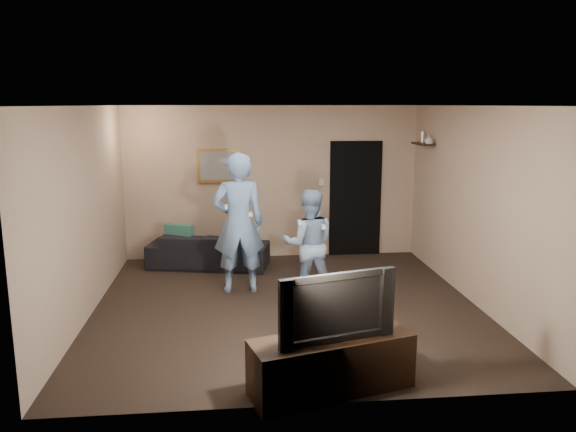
{
  "coord_description": "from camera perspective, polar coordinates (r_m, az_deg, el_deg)",
  "views": [
    {
      "loc": [
        -0.69,
        -7.01,
        2.62
      ],
      "look_at": [
        0.05,
        0.3,
        1.15
      ],
      "focal_mm": 35.0,
      "sensor_mm": 36.0,
      "label": 1
    }
  ],
  "objects": [
    {
      "name": "wii_player_left",
      "position": [
        7.86,
        -5.05,
        -0.73
      ],
      "size": [
        0.75,
        0.55,
        1.97
      ],
      "color": "#7197C5",
      "rests_on": "ground"
    },
    {
      "name": "throw_pillow",
      "position": [
        9.25,
        -11.0,
        -2.28
      ],
      "size": [
        0.49,
        0.31,
        0.47
      ],
      "primitive_type": "cube",
      "rotation": [
        0.0,
        0.0,
        -0.37
      ],
      "color": "#1A4F43",
      "rests_on": "sofa"
    },
    {
      "name": "doorway",
      "position": [
        9.86,
        6.85,
        1.77
      ],
      "size": [
        0.9,
        0.06,
        2.0
      ],
      "primitive_type": "cube",
      "color": "black",
      "rests_on": "ground"
    },
    {
      "name": "ceiling",
      "position": [
        7.05,
        -0.16,
        11.15
      ],
      "size": [
        5.0,
        5.0,
        0.04
      ],
      "primitive_type": "cube",
      "color": "silver",
      "rests_on": "wall_back"
    },
    {
      "name": "wall_shelf",
      "position": [
        9.36,
        13.56,
        7.14
      ],
      "size": [
        0.2,
        0.6,
        0.03
      ],
      "primitive_type": "cube",
      "color": "black",
      "rests_on": "wall_right"
    },
    {
      "name": "shelf_figurine",
      "position": [
        9.39,
        13.52,
        7.79
      ],
      "size": [
        0.06,
        0.06,
        0.18
      ],
      "primitive_type": "cylinder",
      "color": "silver",
      "rests_on": "wall_shelf"
    },
    {
      "name": "wall_left",
      "position": [
        7.36,
        -19.91,
        0.3
      ],
      "size": [
        0.04,
        5.0,
        2.6
      ],
      "primitive_type": "cube",
      "color": "tan",
      "rests_on": "ground"
    },
    {
      "name": "wall_right",
      "position": [
        7.82,
        18.41,
        1.0
      ],
      "size": [
        0.04,
        5.0,
        2.6
      ],
      "primitive_type": "cube",
      "color": "tan",
      "rests_on": "ground"
    },
    {
      "name": "ground",
      "position": [
        7.52,
        -0.15,
        -9.09
      ],
      "size": [
        5.0,
        5.0,
        0.0
      ],
      "primitive_type": "plane",
      "color": "black",
      "rests_on": "ground"
    },
    {
      "name": "wii_player_right",
      "position": [
        7.65,
        2.14,
        -2.85
      ],
      "size": [
        0.77,
        0.62,
        1.5
      ],
      "color": "#829CBD",
      "rests_on": "ground"
    },
    {
      "name": "shelf_vase",
      "position": [
        9.11,
        14.11,
        7.56
      ],
      "size": [
        0.18,
        0.18,
        0.15
      ],
      "primitive_type": "imported",
      "rotation": [
        0.0,
        0.0,
        -0.34
      ],
      "color": "#BBBBC0",
      "rests_on": "wall_shelf"
    },
    {
      "name": "painting_frame",
      "position": [
        9.55,
        -7.03,
        5.09
      ],
      "size": [
        0.72,
        0.05,
        0.57
      ],
      "primitive_type": "cube",
      "color": "olive",
      "rests_on": "wall_back"
    },
    {
      "name": "wall_back",
      "position": [
        9.63,
        -1.62,
        3.42
      ],
      "size": [
        5.0,
        0.04,
        2.6
      ],
      "primitive_type": "cube",
      "color": "tan",
      "rests_on": "ground"
    },
    {
      "name": "sofa",
      "position": [
        9.27,
        -8.06,
        -3.43
      ],
      "size": [
        2.03,
        1.13,
        0.56
      ],
      "primitive_type": "imported",
      "rotation": [
        0.0,
        0.0,
        2.93
      ],
      "color": "black",
      "rests_on": "ground"
    },
    {
      "name": "tv_console",
      "position": [
        5.38,
        4.44,
        -14.84
      ],
      "size": [
        1.59,
        0.88,
        0.54
      ],
      "primitive_type": "cube",
      "rotation": [
        0.0,
        0.0,
        0.27
      ],
      "color": "black",
      "rests_on": "ground"
    },
    {
      "name": "television",
      "position": [
        5.15,
        4.54,
        -8.9
      ],
      "size": [
        1.12,
        0.44,
        0.64
      ],
      "primitive_type": "imported",
      "rotation": [
        0.0,
        0.0,
        0.27
      ],
      "color": "black",
      "rests_on": "tv_console"
    },
    {
      "name": "painting_canvas",
      "position": [
        9.52,
        -7.03,
        5.07
      ],
      "size": [
        0.62,
        0.01,
        0.47
      ],
      "primitive_type": "cube",
      "color": "slate",
      "rests_on": "painting_frame"
    },
    {
      "name": "light_switch",
      "position": [
        9.7,
        3.42,
        3.47
      ],
      "size": [
        0.08,
        0.02,
        0.12
      ],
      "primitive_type": "cube",
      "color": "silver",
      "rests_on": "wall_back"
    },
    {
      "name": "wall_front",
      "position": [
        4.75,
        2.81,
        -4.82
      ],
      "size": [
        5.0,
        0.04,
        2.6
      ],
      "primitive_type": "cube",
      "color": "tan",
      "rests_on": "ground"
    }
  ]
}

